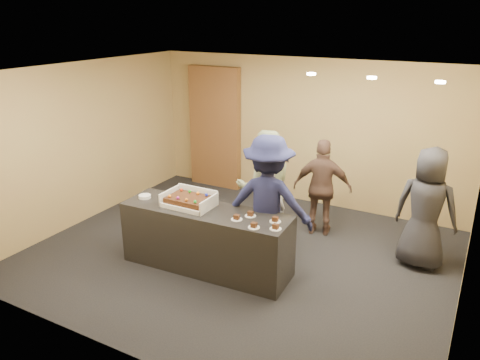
{
  "coord_description": "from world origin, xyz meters",
  "views": [
    {
      "loc": [
        3.0,
        -5.49,
        3.44
      ],
      "look_at": [
        -0.01,
        0.0,
        1.19
      ],
      "focal_mm": 35.0,
      "sensor_mm": 36.0,
      "label": 1
    }
  ],
  "objects": [
    {
      "name": "room",
      "position": [
        0.0,
        0.0,
        1.35
      ],
      "size": [
        6.04,
        6.0,
        2.7
      ],
      "color": "black",
      "rests_on": "ground"
    },
    {
      "name": "slice_c",
      "position": [
        0.61,
        -0.76,
        0.92
      ],
      "size": [
        0.15,
        0.15,
        0.07
      ],
      "color": "white",
      "rests_on": "serving_counter"
    },
    {
      "name": "person_navy_man",
      "position": [
        0.48,
        -0.08,
        0.96
      ],
      "size": [
        1.37,
        0.96,
        1.93
      ],
      "primitive_type": "imported",
      "rotation": [
        0.0,
        0.0,
        3.36
      ],
      "color": "#191B40",
      "rests_on": "floor"
    },
    {
      "name": "slice_a",
      "position": [
        0.3,
        -0.65,
        0.92
      ],
      "size": [
        0.15,
        0.15,
        0.07
      ],
      "color": "white",
      "rests_on": "serving_counter"
    },
    {
      "name": "sheet_cake",
      "position": [
        -0.51,
        -0.56,
        1.0
      ],
      "size": [
        0.58,
        0.4,
        0.11
      ],
      "color": "#37190C",
      "rests_on": "cake_box"
    },
    {
      "name": "storage_cabinet",
      "position": [
        -1.9,
        2.41,
        1.23
      ],
      "size": [
        1.12,
        0.15,
        2.46
      ],
      "primitive_type": "cube",
      "color": "brown",
      "rests_on": "floor"
    },
    {
      "name": "serving_counter",
      "position": [
        -0.24,
        -0.56,
        0.45
      ],
      "size": [
        2.43,
        0.82,
        0.9
      ],
      "primitive_type": "cube",
      "rotation": [
        0.0,
        0.0,
        0.05
      ],
      "color": "black",
      "rests_on": "floor"
    },
    {
      "name": "slice_d",
      "position": [
        0.77,
        -0.47,
        0.92
      ],
      "size": [
        0.15,
        0.15,
        0.07
      ],
      "color": "white",
      "rests_on": "serving_counter"
    },
    {
      "name": "person_server_grey",
      "position": [
        0.29,
        0.33,
        0.73
      ],
      "size": [
        0.54,
        0.36,
        1.45
      ],
      "primitive_type": "imported",
      "rotation": [
        0.0,
        0.0,
        3.11
      ],
      "color": "#AFAFB5",
      "rests_on": "floor"
    },
    {
      "name": "slice_e",
      "position": [
        0.86,
        -0.66,
        0.92
      ],
      "size": [
        0.15,
        0.15,
        0.07
      ],
      "color": "white",
      "rests_on": "serving_counter"
    },
    {
      "name": "cake_box",
      "position": [
        -0.51,
        -0.54,
        0.95
      ],
      "size": [
        0.68,
        0.47,
        0.2
      ],
      "color": "white",
      "rests_on": "serving_counter"
    },
    {
      "name": "person_sage_man",
      "position": [
        0.11,
        0.58,
        0.91
      ],
      "size": [
        1.11,
        1.06,
        1.81
      ],
      "primitive_type": "imported",
      "rotation": [
        0.0,
        0.0,
        3.72
      ],
      "color": "#97A274",
      "rests_on": "floor"
    },
    {
      "name": "ceiling_spotlights",
      "position": [
        1.6,
        0.5,
        2.67
      ],
      "size": [
        1.72,
        0.12,
        0.03
      ],
      "color": "#FFEAC6",
      "rests_on": "ceiling"
    },
    {
      "name": "slice_b",
      "position": [
        0.41,
        -0.46,
        0.92
      ],
      "size": [
        0.15,
        0.15,
        0.07
      ],
      "color": "white",
      "rests_on": "serving_counter"
    },
    {
      "name": "person_dark_suit",
      "position": [
        2.4,
        0.98,
        0.88
      ],
      "size": [
        0.9,
        0.63,
        1.75
      ],
      "primitive_type": "imported",
      "rotation": [
        0.0,
        0.0,
        3.05
      ],
      "color": "#242429",
      "rests_on": "floor"
    },
    {
      "name": "person_brown_extra",
      "position": [
        0.8,
        1.28,
        0.79
      ],
      "size": [
        0.99,
        0.58,
        1.59
      ],
      "primitive_type": "imported",
      "rotation": [
        0.0,
        0.0,
        3.36
      ],
      "color": "brown",
      "rests_on": "floor"
    },
    {
      "name": "plate_stack",
      "position": [
        -1.24,
        -0.62,
        0.92
      ],
      "size": [
        0.18,
        0.18,
        0.04
      ],
      "primitive_type": "cylinder",
      "color": "white",
      "rests_on": "serving_counter"
    }
  ]
}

